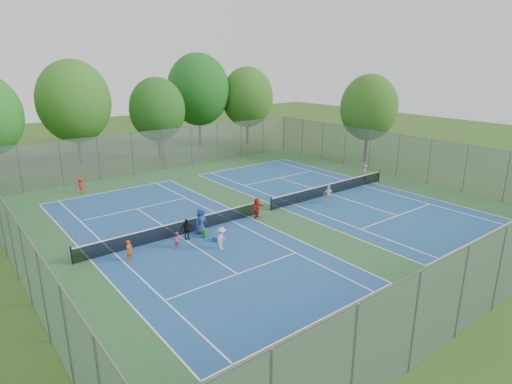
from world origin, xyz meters
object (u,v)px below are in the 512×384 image
net_left (178,229)px  instructor (364,174)px  net_right (331,189)px  ball_crate (217,239)px  ball_hopper (205,234)px

net_left → instructor: size_ratio=7.69×
net_right → net_left: bearing=180.0°
net_right → instructor: instructor is taller
ball_crate → ball_hopper: ball_hopper is taller
ball_crate → ball_hopper: 0.95m
ball_hopper → instructor: 17.74m
net_left → net_right: 14.00m
net_right → ball_hopper: bearing=-174.3°
ball_crate → instructor: 17.62m
ball_hopper → instructor: (17.64, 1.77, 0.57)m
net_left → ball_crate: net_left is taller
net_right → instructor: bearing=5.7°
net_left → ball_crate: bearing=-56.5°
ball_hopper → net_left: bearing=133.3°
ball_crate → ball_hopper: size_ratio=0.71×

